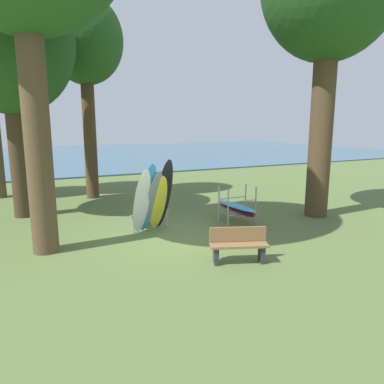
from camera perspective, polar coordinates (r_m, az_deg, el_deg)
ground_plane at (r=10.62m, az=-4.21°, el=-7.28°), size 80.00×80.00×0.00m
lake_water at (r=41.04m, az=-21.11°, el=5.52°), size 80.00×36.00×0.10m
tree_mid_behind at (r=14.23m, az=-27.59°, el=20.83°), size 4.34×4.34×8.62m
tree_deep_back at (r=16.92m, az=-16.92°, el=21.92°), size 3.25×3.25×8.73m
leaning_board_pile at (r=10.89m, az=-6.33°, el=-1.27°), size 1.42×1.04×2.29m
board_storage_rack at (r=12.14m, az=7.30°, el=-2.60°), size 1.15×2.13×1.25m
park_bench at (r=8.68m, az=7.54°, el=-8.37°), size 1.45×0.89×0.85m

